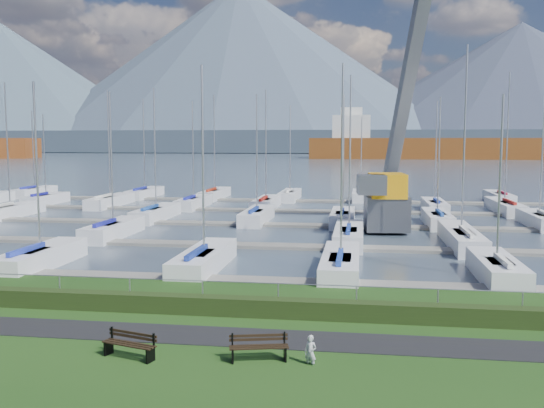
% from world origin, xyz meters
% --- Properties ---
extents(path, '(160.00, 2.00, 0.04)m').
position_xyz_m(path, '(0.00, -3.00, 0.01)').
color(path, black).
rests_on(path, grass).
extents(water, '(800.00, 540.00, 0.20)m').
position_xyz_m(water, '(0.00, 260.00, -0.40)').
color(water, '#3D4A59').
extents(hedge, '(80.00, 0.70, 0.70)m').
position_xyz_m(hedge, '(0.00, -0.40, 0.35)').
color(hedge, '#223212').
rests_on(hedge, grass).
extents(fence, '(80.00, 0.04, 0.04)m').
position_xyz_m(fence, '(0.00, 0.00, 1.20)').
color(fence, '#95969D').
rests_on(fence, grass).
extents(foothill, '(900.00, 80.00, 12.00)m').
position_xyz_m(foothill, '(0.00, 330.00, 6.00)').
color(foothill, '#3B4856').
rests_on(foothill, water).
extents(mountains, '(1190.00, 360.00, 115.00)m').
position_xyz_m(mountains, '(7.35, 404.62, 46.68)').
color(mountains, '#404B5D').
rests_on(mountains, water).
extents(docks, '(90.00, 41.60, 0.25)m').
position_xyz_m(docks, '(0.00, 26.00, -0.22)').
color(docks, gray).
rests_on(docks, water).
extents(bench_left, '(1.84, 0.92, 0.85)m').
position_xyz_m(bench_left, '(-1.88, -5.38, 0.42)').
color(bench_left, black).
rests_on(bench_left, grass).
extents(bench_right, '(1.85, 0.83, 0.85)m').
position_xyz_m(bench_right, '(2.10, -5.04, 0.42)').
color(bench_right, black).
rests_on(bench_right, grass).
extents(person, '(0.45, 0.38, 1.05)m').
position_xyz_m(person, '(3.68, -5.14, 0.52)').
color(person, '#B8B9C0').
rests_on(person, grass).
extents(crane, '(6.01, 13.23, 22.35)m').
position_xyz_m(crane, '(7.52, 24.88, 5.33)').
color(crane, '#58595F').
rests_on(crane, water).
extents(cargo_ship_mid, '(103.25, 18.40, 21.50)m').
position_xyz_m(cargo_ship_mid, '(32.96, 212.12, 3.51)').
color(cargo_ship_mid, brown).
rests_on(cargo_ship_mid, water).
extents(sailboat_fleet, '(74.65, 49.64, 13.72)m').
position_xyz_m(sailboat_fleet, '(-0.72, 28.59, 5.43)').
color(sailboat_fleet, navy).
rests_on(sailboat_fleet, water).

